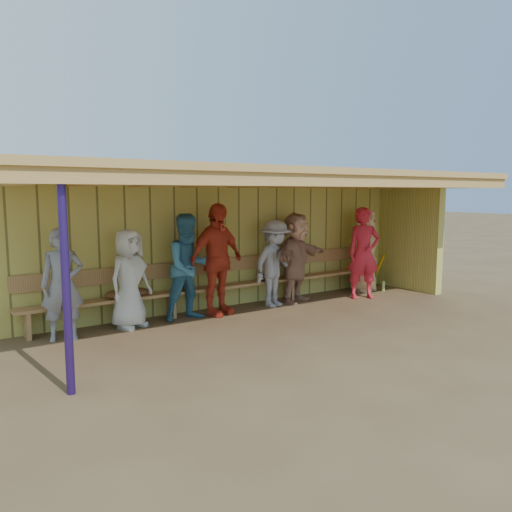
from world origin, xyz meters
The scene contains 12 objects.
ground centered at (0.00, 0.00, 0.00)m, with size 90.00×90.00×0.00m, color brown.
player_a centered at (-3.16, 0.71, 0.82)m, with size 0.60×0.39×1.64m, color gray.
player_b centered at (-2.12, 0.81, 0.79)m, with size 0.77×0.50×1.58m, color silver.
player_c centered at (-1.10, 0.73, 0.90)m, with size 0.88×0.68×1.80m, color teal.
player_d centered at (-0.55, 0.76, 0.98)m, with size 1.15×0.48×1.97m, color red.
player_e centered at (0.69, 0.73, 0.82)m, with size 1.06×0.61×1.64m, color #9998A0.
player_f centered at (1.27, 0.81, 0.88)m, with size 1.64×0.52×1.76m, color tan.
player_g centered at (2.61, 0.29, 0.93)m, with size 0.68×0.44×1.86m, color red.
player_h centered at (3.16, 0.79, 0.90)m, with size 0.88×0.57×1.79m, color tan.
dugout_structure centered at (0.39, 0.69, 1.69)m, with size 8.80×3.20×2.50m.
bench centered at (0.00, 1.12, 0.53)m, with size 7.60×0.34×0.93m.
dugout_equipment centered at (-0.32, 0.99, 0.49)m, with size 6.17×0.62×0.80m.
Camera 1 is at (-4.85, -6.75, 2.15)m, focal length 35.00 mm.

